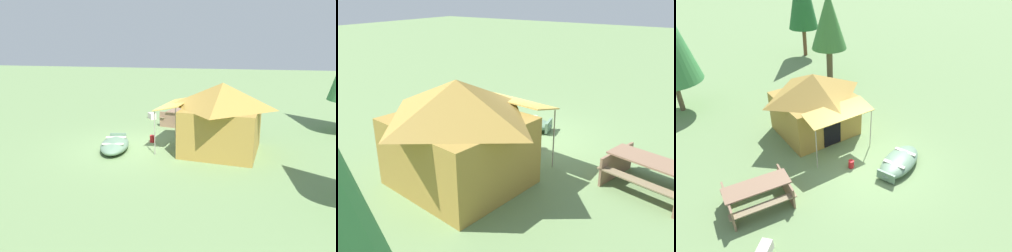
% 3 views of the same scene
% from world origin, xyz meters
% --- Properties ---
extents(ground_plane, '(80.00, 80.00, 0.00)m').
position_xyz_m(ground_plane, '(0.00, 0.00, 0.00)').
color(ground_plane, '#6B8954').
extents(beached_rowboat, '(2.38, 1.51, 0.43)m').
position_xyz_m(beached_rowboat, '(0.57, -0.71, 0.22)').
color(beached_rowboat, slate).
rests_on(beached_rowboat, ground_plane).
extents(canvas_cabin_tent, '(3.44, 4.01, 2.59)m').
position_xyz_m(canvas_cabin_tent, '(-0.19, 3.22, 1.34)').
color(canvas_cabin_tent, olive).
rests_on(canvas_cabin_tent, ground_plane).
extents(picnic_table, '(2.26, 1.85, 0.78)m').
position_xyz_m(picnic_table, '(-4.11, 1.00, 0.50)').
color(picnic_table, '#87664E').
rests_on(picnic_table, ground_plane).
extents(cooler_box, '(0.58, 0.54, 0.32)m').
position_xyz_m(cooler_box, '(-4.90, -0.70, 0.16)').
color(cooler_box, beige).
rests_on(cooler_box, ground_plane).
extents(fuel_can, '(0.23, 0.23, 0.29)m').
position_xyz_m(fuel_can, '(-0.75, 0.41, 0.15)').
color(fuel_can, red).
rests_on(fuel_can, ground_plane).
extents(pine_tree_back_right, '(1.94, 1.94, 4.79)m').
position_xyz_m(pine_tree_back_right, '(3.88, 7.19, 3.24)').
color(pine_tree_back_right, brown).
rests_on(pine_tree_back_right, ground_plane).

